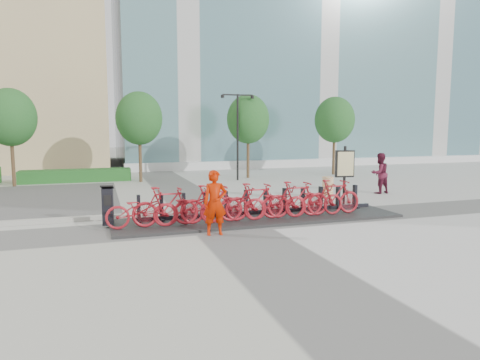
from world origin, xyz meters
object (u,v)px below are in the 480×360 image
object	(u,v)px
bike_0	(141,210)
map_sign	(345,166)
worker_red	(215,203)
kiosk	(108,206)
pedestrian	(380,173)
construction_barrel	(328,188)

from	to	relation	value
bike_0	map_sign	xyz separation A→B (m)	(8.01, 1.79, 0.92)
worker_red	bike_0	bearing A→B (deg)	153.94
kiosk	pedestrian	distance (m)	12.66
bike_0	pedestrian	xyz separation A→B (m)	(11.28, 4.00, 0.32)
bike_0	kiosk	bearing A→B (deg)	53.91
kiosk	pedestrian	world-z (taller)	pedestrian
worker_red	map_sign	distance (m)	6.79
bike_0	construction_barrel	distance (m)	8.99
pedestrian	kiosk	bearing A→B (deg)	8.48
bike_0	construction_barrel	world-z (taller)	bike_0
worker_red	pedestrian	bearing A→B (deg)	34.58
worker_red	pedestrian	distance (m)	10.69
bike_0	worker_red	world-z (taller)	worker_red
worker_red	pedestrian	size ratio (longest dim) A/B	0.98
kiosk	map_sign	size ratio (longest dim) A/B	0.53
bike_0	construction_barrel	size ratio (longest dim) A/B	2.21
pedestrian	construction_barrel	world-z (taller)	pedestrian
worker_red	map_sign	xyz separation A→B (m)	(6.07, 2.98, 0.62)
construction_barrel	kiosk	bearing A→B (deg)	-162.89
worker_red	construction_barrel	xyz separation A→B (m)	(6.33, 4.71, -0.46)
bike_0	construction_barrel	xyz separation A→B (m)	(8.27, 3.52, -0.15)
bike_0	worker_red	size ratio (longest dim) A/B	1.12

